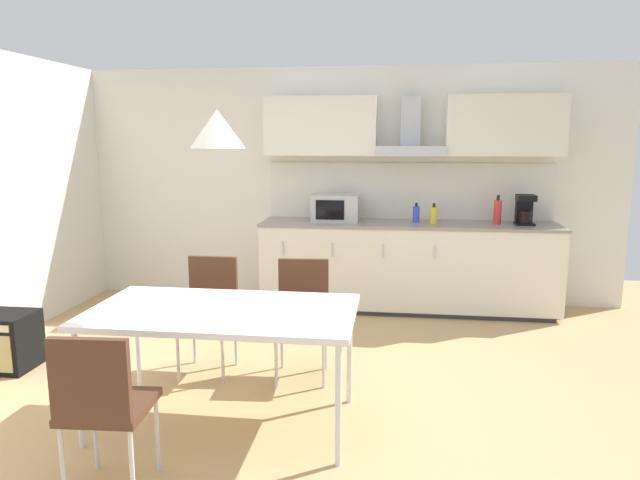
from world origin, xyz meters
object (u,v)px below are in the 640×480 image
object	(u,v)px
bottle_yellow	(434,215)
chair_far_left	(210,302)
pendant_lamp	(217,129)
chair_near_left	(101,398)
microwave	(336,208)
bottle_blue	(416,214)
coffee_maker	(525,210)
dining_table	(223,316)
bottle_red	(497,212)
chair_far_right	(303,306)
guitar_amp	(0,341)

from	to	relation	value
bottle_yellow	chair_far_left	size ratio (longest dim) A/B	0.24
pendant_lamp	chair_near_left	bearing A→B (deg)	-113.42
microwave	bottle_blue	world-z (taller)	microwave
pendant_lamp	chair_far_left	bearing A→B (deg)	113.66
coffee_maker	bottle_blue	world-z (taller)	coffee_maker
coffee_maker	dining_table	size ratio (longest dim) A/B	0.19
bottle_red	bottle_yellow	bearing A→B (deg)	-174.13
bottle_blue	bottle_red	bearing A→B (deg)	-1.28
bottle_yellow	chair_far_left	bearing A→B (deg)	-135.63
microwave	chair_far_left	world-z (taller)	microwave
chair_far_left	chair_far_right	size ratio (longest dim) A/B	1.00
bottle_blue	pendant_lamp	bearing A→B (deg)	-115.18
microwave	coffee_maker	world-z (taller)	coffee_maker
bottle_red	guitar_amp	xyz separation A→B (m)	(-4.04, -2.01, -0.82)
guitar_amp	pendant_lamp	xyz separation A→B (m)	(1.99, -0.62, 1.60)
chair_far_left	pendant_lamp	xyz separation A→B (m)	(0.36, -0.83, 1.29)
microwave	bottle_blue	distance (m)	0.83
coffee_maker	chair_far_right	xyz separation A→B (m)	(-1.96, -1.81, -0.53)
bottle_yellow	coffee_maker	bearing A→B (deg)	4.56
microwave	guitar_amp	distance (m)	3.23
chair_near_left	pendant_lamp	bearing A→B (deg)	66.58
microwave	chair_far_right	bearing A→B (deg)	-91.96
microwave	pendant_lamp	xyz separation A→B (m)	(-0.42, -2.61, 0.76)
coffee_maker	chair_far_left	bearing A→B (deg)	-145.89
microwave	coffee_maker	xyz separation A→B (m)	(1.90, 0.03, 0.01)
chair_near_left	chair_far_right	size ratio (longest dim) A/B	1.00
coffee_maker	bottle_red	world-z (taller)	coffee_maker
chair_near_left	chair_far_right	bearing A→B (deg)	66.61
chair_far_right	chair_far_left	bearing A→B (deg)	179.98
bottle_yellow	microwave	bearing A→B (deg)	177.42
bottle_blue	chair_far_left	world-z (taller)	bottle_blue
chair_far_left	pendant_lamp	bearing A→B (deg)	-66.34
bottle_yellow	guitar_amp	size ratio (longest dim) A/B	0.40
bottle_red	bottle_yellow	world-z (taller)	bottle_red
bottle_red	guitar_amp	world-z (taller)	bottle_red
microwave	chair_near_left	xyz separation A→B (m)	(-0.78, -3.44, -0.53)
dining_table	guitar_amp	world-z (taller)	dining_table
chair_far_left	guitar_amp	distance (m)	1.67
dining_table	bottle_blue	bearing A→B (deg)	64.82
chair_far_left	bottle_yellow	bearing A→B (deg)	44.37
guitar_amp	bottle_red	bearing A→B (deg)	26.42
dining_table	chair_far_right	distance (m)	0.91
bottle_red	bottle_blue	bearing A→B (deg)	178.72
microwave	chair_near_left	world-z (taller)	microwave
chair_far_right	guitar_amp	size ratio (longest dim) A/B	1.67
coffee_maker	pendant_lamp	xyz separation A→B (m)	(-2.31, -2.64, 0.75)
bottle_blue	bottle_red	distance (m)	0.81
dining_table	chair_far_left	bearing A→B (deg)	113.66
coffee_maker	chair_near_left	distance (m)	4.41
chair_near_left	guitar_amp	bearing A→B (deg)	138.40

